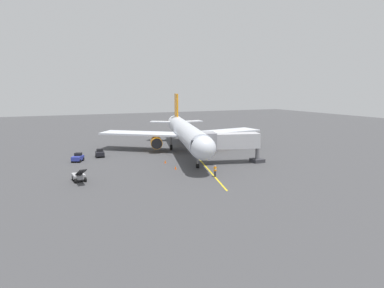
# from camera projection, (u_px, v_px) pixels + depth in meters

# --- Properties ---
(ground_plane) EXTENTS (220.00, 220.00, 0.00)m
(ground_plane) POSITION_uv_depth(u_px,v_px,m) (186.00, 150.00, 67.07)
(ground_plane) COLOR #424244
(apron_lead_in_line) EXTENTS (10.16, 38.81, 0.01)m
(apron_lead_in_line) POSITION_uv_depth(u_px,v_px,m) (198.00, 158.00, 59.36)
(apron_lead_in_line) COLOR yellow
(apron_lead_in_line) RESTS_ON ground
(airplane) EXTENTS (33.72, 39.82, 11.50)m
(airplane) POSITION_uv_depth(u_px,v_px,m) (185.00, 132.00, 64.38)
(airplane) COLOR silver
(airplane) RESTS_ON ground
(jet_bridge) EXTENTS (11.47, 5.39, 5.40)m
(jet_bridge) POSITION_uv_depth(u_px,v_px,m) (226.00, 142.00, 54.31)
(jet_bridge) COLOR #B7B7BC
(jet_bridge) RESTS_ON ground
(ground_crew_marshaller) EXTENTS (0.46, 0.37, 1.71)m
(ground_crew_marshaller) POSITION_uv_depth(u_px,v_px,m) (215.00, 171.00, 46.22)
(ground_crew_marshaller) COLOR #23232D
(ground_crew_marshaller) RESTS_ON ground
(belt_loader_near_nose) EXTENTS (1.84, 4.69, 2.32)m
(belt_loader_near_nose) POSITION_uv_depth(u_px,v_px,m) (79.00, 176.00, 44.16)
(belt_loader_near_nose) COLOR #9E9EA3
(belt_loader_near_nose) RESTS_ON ground
(tug_portside) EXTENTS (2.36, 2.72, 1.50)m
(tug_portside) POSITION_uv_depth(u_px,v_px,m) (78.00, 158.00, 56.17)
(tug_portside) COLOR #2D3899
(tug_portside) RESTS_ON ground
(tug_starboard_side) EXTENTS (1.67, 2.38, 1.50)m
(tug_starboard_side) POSITION_uv_depth(u_px,v_px,m) (100.00, 153.00, 60.05)
(tug_starboard_side) COLOR black
(tug_starboard_side) RESTS_ON ground
(baggage_cart_rear_apron) EXTENTS (2.64, 2.93, 1.27)m
(baggage_cart_rear_apron) POSITION_uv_depth(u_px,v_px,m) (194.00, 140.00, 75.66)
(baggage_cart_rear_apron) COLOR #2D3899
(baggage_cart_rear_apron) RESTS_ON ground
(safety_cone_nose_left) EXTENTS (0.32, 0.32, 0.55)m
(safety_cone_nose_left) POSITION_uv_depth(u_px,v_px,m) (176.00, 168.00, 50.74)
(safety_cone_nose_left) COLOR #F2590F
(safety_cone_nose_left) RESTS_ON ground
(safety_cone_nose_right) EXTENTS (0.32, 0.32, 0.55)m
(safety_cone_nose_right) POSITION_uv_depth(u_px,v_px,m) (165.00, 162.00, 54.97)
(safety_cone_nose_right) COLOR #F2590F
(safety_cone_nose_right) RESTS_ON ground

